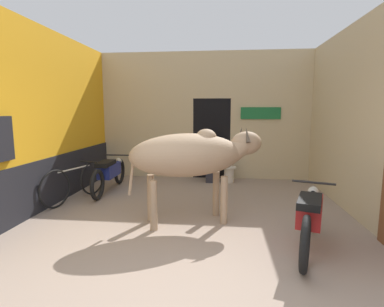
% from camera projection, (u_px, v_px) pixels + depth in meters
% --- Properties ---
extents(ground_plane, '(30.00, 30.00, 0.00)m').
position_uv_depth(ground_plane, '(171.00, 287.00, 2.99)').
color(ground_plane, gray).
extents(wall_left_shopfront, '(0.25, 4.96, 3.22)m').
position_uv_depth(wall_left_shopfront, '(46.00, 121.00, 5.49)').
color(wall_left_shopfront, orange).
rests_on(wall_left_shopfront, ground_plane).
extents(wall_back_with_doorway, '(5.31, 0.93, 3.22)m').
position_uv_depth(wall_back_with_doorway, '(207.00, 123.00, 7.89)').
color(wall_back_with_doorway, '#C6B289').
rests_on(wall_back_with_doorway, ground_plane).
extents(wall_right_with_door, '(0.22, 4.96, 3.22)m').
position_uv_depth(wall_right_with_door, '(362.00, 120.00, 4.87)').
color(wall_right_with_door, '#C6B289').
rests_on(wall_right_with_door, ground_plane).
extents(cow, '(2.16, 1.26, 1.50)m').
position_uv_depth(cow, '(193.00, 155.00, 4.61)').
color(cow, tan).
rests_on(cow, ground_plane).
extents(motorcycle_near, '(0.80, 1.89, 0.75)m').
position_uv_depth(motorcycle_near, '(310.00, 215.00, 3.82)').
color(motorcycle_near, black).
rests_on(motorcycle_near, ground_plane).
extents(motorcycle_far, '(0.58, 1.95, 0.74)m').
position_uv_depth(motorcycle_far, '(109.00, 172.00, 6.50)').
color(motorcycle_far, black).
rests_on(motorcycle_far, ground_plane).
extents(bicycle, '(0.59, 1.63, 0.72)m').
position_uv_depth(bicycle, '(75.00, 182.00, 5.83)').
color(bicycle, black).
rests_on(bicycle, ground_plane).
extents(shopkeeper_seated, '(0.43, 0.34, 1.21)m').
position_uv_depth(shopkeeper_seated, '(212.00, 157.00, 7.37)').
color(shopkeeper_seated, '#282833').
rests_on(shopkeeper_seated, ground_plane).
extents(plastic_stool, '(0.35, 0.35, 0.39)m').
position_uv_depth(plastic_stool, '(229.00, 174.00, 7.34)').
color(plastic_stool, beige).
rests_on(plastic_stool, ground_plane).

